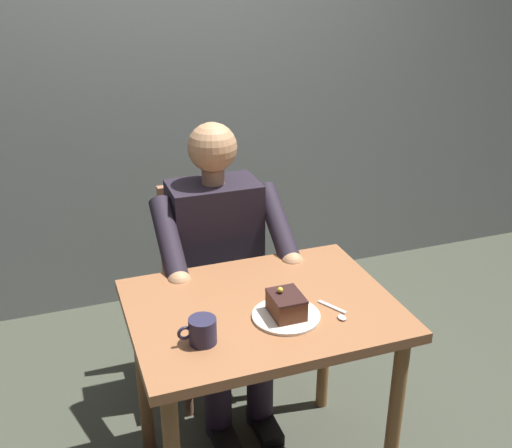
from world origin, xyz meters
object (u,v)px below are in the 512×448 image
Objects in this scene: dining_table at (262,333)px; chair at (210,277)px; seated_person at (221,268)px; cake_slice at (286,305)px; coffee_cup at (202,330)px; dessert_spoon at (337,313)px.

chair is at bearing -90.00° from dining_table.
seated_person reaches higher than cake_slice.
chair is 0.81m from cake_slice.
seated_person is 0.69m from coffee_cup.
coffee_cup reaches higher than dessert_spoon.
dining_table is at bearing 90.00° from seated_person.
dessert_spoon is at bearing 167.36° from cake_slice.
seated_person is 0.60m from cake_slice.
coffee_cup is (0.24, 0.14, 0.15)m from dining_table.
coffee_cup reaches higher than dining_table.
seated_person is 10.22× the size of coffee_cup.
coffee_cup is 0.45m from dessert_spoon.
chair reaches higher than coffee_cup.
dessert_spoon is (-0.45, -0.01, -0.04)m from coffee_cup.
coffee_cup is (0.24, 0.62, 0.15)m from seated_person.
seated_person is at bearing -90.00° from dining_table.
dessert_spoon is (-0.21, 0.13, 0.12)m from dining_table.
dining_table is at bearing -150.08° from coffee_cup.
coffee_cup is at bearing 0.80° from dessert_spoon.
dining_table is 0.27m from dessert_spoon.
coffee_cup is at bearing 8.53° from cake_slice.
dining_table is at bearing 90.00° from chair.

